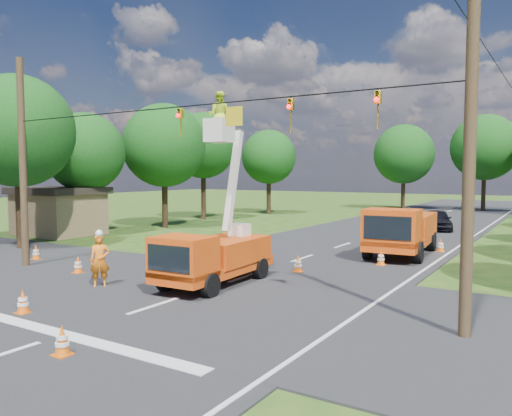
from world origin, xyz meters
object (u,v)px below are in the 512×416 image
Objects in this scene: second_truck at (401,230)px; tree_left_d at (164,146)px; tree_left_b at (17,131)px; pole_right_near at (470,130)px; tree_left_e at (203,146)px; tree_far_a at (404,154)px; bucket_truck at (213,244)px; traffic_cone_0 at (23,302)px; traffic_cone_3 at (381,258)px; shed at (59,210)px; ground_worker at (100,261)px; pole_left at (23,163)px; tree_far_b at (485,147)px; traffic_cone_2 at (298,264)px; tree_left_f at (269,157)px; traffic_cone_4 at (78,265)px; traffic_cone_5 at (36,252)px; tree_left_c at (85,152)px; distant_car at (437,220)px; traffic_cone_1 at (62,341)px; traffic_cone_6 at (441,245)px.

tree_left_d is at bearing 164.48° from second_truck.
tree_left_b reaches higher than second_truck.
pole_right_near is 23.23m from tree_left_b.
tree_far_a reaches higher than tree_left_e.
bucket_truck is 20.66m from tree_left_d.
pole_right_near reaches higher than traffic_cone_0.
traffic_cone_0 is 14.40m from traffic_cone_3.
bucket_truck is 9.89× the size of traffic_cone_0.
pole_right_near is at bearing -71.72° from second_truck.
shed is (-17.78, 6.69, 0.09)m from bucket_truck.
tree_left_d reaches higher than ground_worker.
tree_far_b is at bearing 74.48° from pole_left.
traffic_cone_2 is (4.84, 6.07, -0.60)m from ground_worker.
traffic_cone_4 is at bearing -73.95° from tree_left_f.
traffic_cone_5 is 0.09× the size of tree_left_c.
ground_worker is (-3.34, -2.31, -0.58)m from bucket_truck.
traffic_cone_0 is at bearing -57.84° from tree_left_d.
shed is 4.22m from tree_left_c.
tree_far_a is at bearing 94.63° from distant_car.
traffic_cone_1 is at bearing -81.94° from bucket_truck.
pole_left is at bearing -43.26° from shed.
tree_left_b is at bearing 149.04° from pole_left.
second_truck reaches higher than traffic_cone_5.
ground_worker is 2.69× the size of traffic_cone_4.
traffic_cone_3 is 0.08× the size of tree_left_f.
ground_worker is 0.20× the size of tree_left_e.
distant_car is at bearing 69.45° from traffic_cone_4.
tree_far_b reaches higher than tree_far_a.
tree_far_b reaches higher than ground_worker.
bucket_truck is 19.00m from shed.
distant_car is at bearing 85.58° from traffic_cone_2.
distant_car reaches higher than traffic_cone_5.
traffic_cone_4 is 0.08× the size of tree_left_b.
tree_left_c is at bearing -177.84° from second_truck.
tree_left_d is 29.73m from tree_far_a.
pole_left is at bearing -49.16° from traffic_cone_5.
shed is 0.59× the size of tree_left_b.
tree_left_c is 13.05m from tree_left_e.
traffic_cone_1 is at bearing -140.34° from pole_right_near.
pole_right_near is 1.11× the size of pole_left.
traffic_cone_6 is at bearing 75.06° from traffic_cone_3.
traffic_cone_6 is at bearing 103.89° from pole_right_near.
tree_left_d is at bearing 160.40° from traffic_cone_3.
tree_far_a is (5.54, 41.79, 5.83)m from traffic_cone_5.
traffic_cone_2 is 1.00× the size of traffic_cone_3.
traffic_cone_2 is at bearing -43.12° from tree_left_e.
tree_left_c is 40.96m from tree_far_b.
traffic_cone_0 is 15.22m from tree_left_b.
pole_left reaches higher than traffic_cone_0.
tree_left_e is (-7.30, 22.00, 1.99)m from pole_left.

